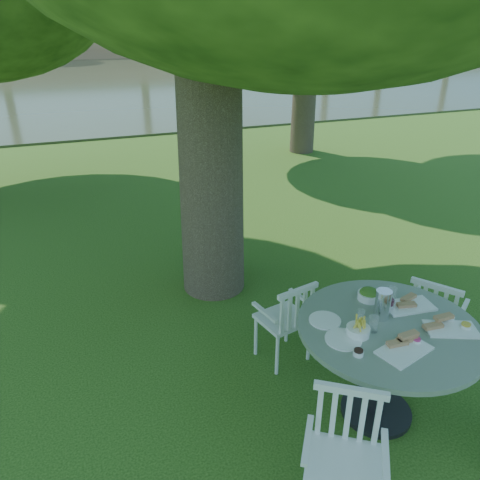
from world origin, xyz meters
TOP-DOWN VIEW (x-y plane):
  - ground at (0.00, 0.00)m, footprint 140.00×140.00m
  - table at (0.51, -1.58)m, footprint 1.35×1.35m
  - chair_ne at (1.33, -1.19)m, footprint 0.58×0.59m
  - chair_nw at (0.11, -0.76)m, footprint 0.50×0.48m
  - chair_sw at (-0.20, -2.16)m, footprint 0.61×0.60m
  - tableware at (0.50, -1.51)m, footprint 1.14×0.89m
  - river at (0.00, 23.00)m, footprint 100.00×28.00m

SIDE VIEW (x-z plane):
  - ground at x=0.00m, z-range 0.00..0.00m
  - river at x=0.00m, z-range -0.06..0.06m
  - chair_nw at x=0.11m, z-range 0.07..0.91m
  - chair_ne at x=1.33m, z-range 0.08..0.94m
  - chair_sw at x=-0.20m, z-range 0.08..0.97m
  - table at x=0.51m, z-range 0.25..1.10m
  - tableware at x=0.50m, z-range 0.78..1.02m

